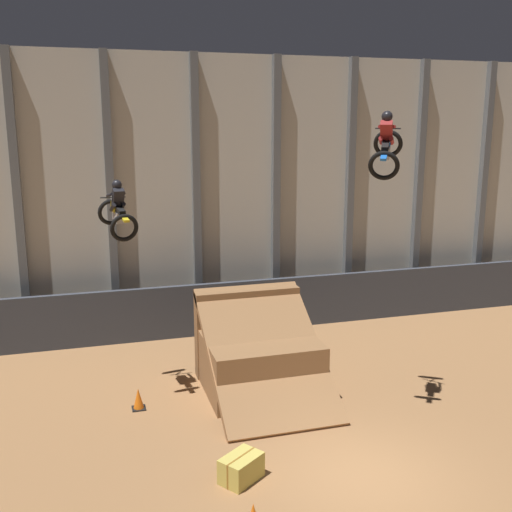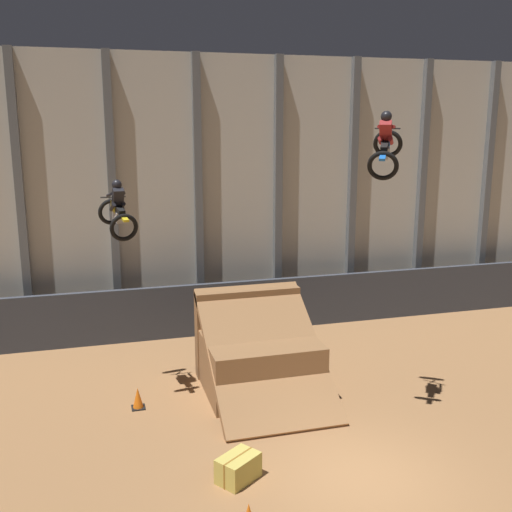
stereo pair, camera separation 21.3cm
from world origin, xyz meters
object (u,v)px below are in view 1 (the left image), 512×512
object	(u,v)px
dirt_ramp	(257,355)
traffic_cone_arena_edge	(138,399)
hay_bale_trackside	(241,468)
rider_bike_right_air	(386,146)
rider_bike_left_air	(118,212)

from	to	relation	value
dirt_ramp	traffic_cone_arena_edge	size ratio (longest dim) A/B	7.48
hay_bale_trackside	rider_bike_right_air	bearing A→B (deg)	25.89
rider_bike_left_air	hay_bale_trackside	bearing A→B (deg)	-76.96
rider_bike_right_air	traffic_cone_arena_edge	size ratio (longest dim) A/B	3.12
traffic_cone_arena_edge	hay_bale_trackside	size ratio (longest dim) A/B	0.54
dirt_ramp	traffic_cone_arena_edge	xyz separation A→B (m)	(-3.47, -0.50, -0.68)
rider_bike_left_air	dirt_ramp	bearing A→B (deg)	-15.57
dirt_ramp	rider_bike_left_air	world-z (taller)	rider_bike_left_air
dirt_ramp	hay_bale_trackside	bearing A→B (deg)	-110.55
dirt_ramp	rider_bike_left_air	distance (m)	5.68
traffic_cone_arena_edge	rider_bike_right_air	bearing A→B (deg)	-17.66
rider_bike_right_air	traffic_cone_arena_edge	distance (m)	9.19
dirt_ramp	traffic_cone_arena_edge	distance (m)	3.57
rider_bike_left_air	rider_bike_right_air	bearing A→B (deg)	-33.99
dirt_ramp	traffic_cone_arena_edge	bearing A→B (deg)	-171.83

